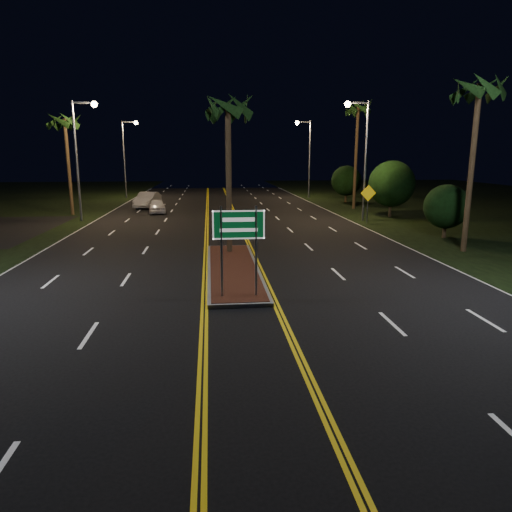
{
  "coord_description": "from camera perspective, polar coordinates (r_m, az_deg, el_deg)",
  "views": [
    {
      "loc": [
        -0.97,
        -12.66,
        5.03
      ],
      "look_at": [
        0.46,
        1.4,
        1.9
      ],
      "focal_mm": 32.0,
      "sensor_mm": 36.0,
      "label": 1
    }
  ],
  "objects": [
    {
      "name": "streetlight_right_mid",
      "position": [
        36.55,
        13.04,
        13.15
      ],
      "size": [
        1.91,
        0.44,
        9.0
      ],
      "color": "gray",
      "rests_on": "ground"
    },
    {
      "name": "palm_left_far",
      "position": [
        42.44,
        -22.8,
        15.21
      ],
      "size": [
        2.4,
        2.4,
        8.8
      ],
      "color": "#382819",
      "rests_on": "ground"
    },
    {
      "name": "median_island",
      "position": [
        20.3,
        -2.88,
        -1.64
      ],
      "size": [
        2.25,
        10.25,
        0.17
      ],
      "color": "gray",
      "rests_on": "ground"
    },
    {
      "name": "streetlight_left_mid",
      "position": [
        37.91,
        -21.05,
        12.62
      ],
      "size": [
        1.91,
        0.44,
        9.0
      ],
      "color": "gray",
      "rests_on": "ground"
    },
    {
      "name": "streetlight_right_far",
      "position": [
        55.88,
        6.35,
        13.04
      ],
      "size": [
        1.91,
        0.44,
        9.0
      ],
      "color": "gray",
      "rests_on": "ground"
    },
    {
      "name": "ground",
      "position": [
        13.66,
        -1.33,
        -9.13
      ],
      "size": [
        120.0,
        120.0,
        0.0
      ],
      "primitive_type": "plane",
      "color": "black",
      "rests_on": "ground"
    },
    {
      "name": "car_far",
      "position": [
        46.13,
        -13.4,
        6.99
      ],
      "size": [
        3.09,
        5.61,
        1.77
      ],
      "primitive_type": "imported",
      "rotation": [
        0.0,
        0.0,
        -0.16
      ],
      "color": "silver",
      "rests_on": "ground"
    },
    {
      "name": "shrub_far",
      "position": [
        50.92,
        11.23,
        9.21
      ],
      "size": [
        3.24,
        3.24,
        3.96
      ],
      "color": "#382819",
      "rests_on": "ground"
    },
    {
      "name": "palm_median",
      "position": [
        23.29,
        -3.55,
        17.99
      ],
      "size": [
        2.4,
        2.4,
        8.3
      ],
      "color": "#382819",
      "rests_on": "ground"
    },
    {
      "name": "streetlight_left_far",
      "position": [
        57.48,
        -15.83,
        12.64
      ],
      "size": [
        1.91,
        0.44,
        9.0
      ],
      "color": "gray",
      "rests_on": "ground"
    },
    {
      "name": "shrub_near",
      "position": [
        30.49,
        22.7,
        5.72
      ],
      "size": [
        2.7,
        2.7,
        3.3
      ],
      "color": "#382819",
      "rests_on": "ground"
    },
    {
      "name": "warning_sign",
      "position": [
        35.28,
        13.83,
        7.05
      ],
      "size": [
        1.21,
        0.15,
        2.88
      ],
      "rotation": [
        0.0,
        0.0,
        0.1
      ],
      "color": "gray",
      "rests_on": "ground"
    },
    {
      "name": "shrub_mid",
      "position": [
        39.66,
        16.59,
        8.64
      ],
      "size": [
        3.78,
        3.78,
        4.62
      ],
      "color": "#382819",
      "rests_on": "ground"
    },
    {
      "name": "car_near",
      "position": [
        41.76,
        -12.26,
        6.26
      ],
      "size": [
        2.39,
        4.48,
        1.42
      ],
      "primitive_type": "imported",
      "rotation": [
        0.0,
        0.0,
        0.14
      ],
      "color": "white",
      "rests_on": "ground"
    },
    {
      "name": "palm_right_far",
      "position": [
        45.02,
        12.65,
        17.43
      ],
      "size": [
        2.4,
        2.4,
        10.3
      ],
      "color": "#382819",
      "rests_on": "ground"
    },
    {
      "name": "highway_sign",
      "position": [
        15.71,
        -2.18,
        2.85
      ],
      "size": [
        1.8,
        0.08,
        3.2
      ],
      "color": "gray",
      "rests_on": "ground"
    },
    {
      "name": "palm_right_near",
      "position": [
        26.55,
        26.14,
        18.16
      ],
      "size": [
        2.4,
        2.4,
        9.3
      ],
      "color": "#382819",
      "rests_on": "ground"
    }
  ]
}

